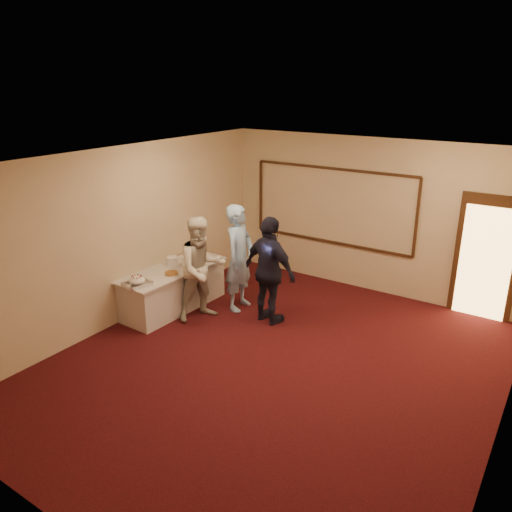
{
  "coord_description": "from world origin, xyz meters",
  "views": [
    {
      "loc": [
        3.31,
        -5.48,
        4.01
      ],
      "look_at": [
        -1.12,
        1.2,
        1.15
      ],
      "focal_mm": 35.0,
      "sensor_mm": 36.0,
      "label": 1
    }
  ],
  "objects_px": {
    "pavlova_tray": "(137,282)",
    "tart": "(171,274)",
    "guest": "(270,271)",
    "plate_stack_a": "(172,261)",
    "woman": "(202,269)",
    "buffet_table": "(173,288)",
    "cupcake_stand": "(199,246)",
    "plate_stack_b": "(186,262)",
    "man": "(239,258)"
  },
  "relations": [
    {
      "from": "cupcake_stand",
      "to": "tart",
      "type": "bearing_deg",
      "value": -74.31
    },
    {
      "from": "buffet_table",
      "to": "pavlova_tray",
      "type": "relative_size",
      "value": 4.24
    },
    {
      "from": "plate_stack_a",
      "to": "buffet_table",
      "type": "bearing_deg",
      "value": -48.36
    },
    {
      "from": "buffet_table",
      "to": "guest",
      "type": "height_order",
      "value": "guest"
    },
    {
      "from": "cupcake_stand",
      "to": "tart",
      "type": "distance_m",
      "value": 1.2
    },
    {
      "from": "cupcake_stand",
      "to": "tart",
      "type": "relative_size",
      "value": 1.66
    },
    {
      "from": "plate_stack_a",
      "to": "tart",
      "type": "bearing_deg",
      "value": -49.33
    },
    {
      "from": "buffet_table",
      "to": "tart",
      "type": "height_order",
      "value": "tart"
    },
    {
      "from": "plate_stack_a",
      "to": "plate_stack_b",
      "type": "bearing_deg",
      "value": 33.32
    },
    {
      "from": "buffet_table",
      "to": "cupcake_stand",
      "type": "distance_m",
      "value": 1.08
    },
    {
      "from": "buffet_table",
      "to": "pavlova_tray",
      "type": "height_order",
      "value": "pavlova_tray"
    },
    {
      "from": "buffet_table",
      "to": "guest",
      "type": "xyz_separation_m",
      "value": [
        1.76,
        0.51,
        0.56
      ]
    },
    {
      "from": "cupcake_stand",
      "to": "woman",
      "type": "relative_size",
      "value": 0.23
    },
    {
      "from": "cupcake_stand",
      "to": "woman",
      "type": "bearing_deg",
      "value": -48.15
    },
    {
      "from": "pavlova_tray",
      "to": "woman",
      "type": "xyz_separation_m",
      "value": [
        0.65,
        0.9,
        0.08
      ]
    },
    {
      "from": "tart",
      "to": "guest",
      "type": "xyz_separation_m",
      "value": [
        1.57,
        0.74,
        0.15
      ]
    },
    {
      "from": "pavlova_tray",
      "to": "tart",
      "type": "bearing_deg",
      "value": 78.17
    },
    {
      "from": "buffet_table",
      "to": "plate_stack_a",
      "type": "distance_m",
      "value": 0.5
    },
    {
      "from": "plate_stack_a",
      "to": "man",
      "type": "height_order",
      "value": "man"
    },
    {
      "from": "man",
      "to": "buffet_table",
      "type": "bearing_deg",
      "value": 118.32
    },
    {
      "from": "tart",
      "to": "woman",
      "type": "relative_size",
      "value": 0.14
    },
    {
      "from": "pavlova_tray",
      "to": "man",
      "type": "bearing_deg",
      "value": 59.14
    },
    {
      "from": "pavlova_tray",
      "to": "man",
      "type": "distance_m",
      "value": 1.85
    },
    {
      "from": "buffet_table",
      "to": "tart",
      "type": "distance_m",
      "value": 0.5
    },
    {
      "from": "pavlova_tray",
      "to": "guest",
      "type": "distance_m",
      "value": 2.22
    },
    {
      "from": "plate_stack_b",
      "to": "man",
      "type": "relative_size",
      "value": 0.09
    },
    {
      "from": "plate_stack_b",
      "to": "buffet_table",
      "type": "bearing_deg",
      "value": -109.53
    },
    {
      "from": "plate_stack_b",
      "to": "man",
      "type": "xyz_separation_m",
      "value": [
        0.9,
        0.42,
        0.13
      ]
    },
    {
      "from": "man",
      "to": "woman",
      "type": "bearing_deg",
      "value": 149.84
    },
    {
      "from": "guest",
      "to": "plate_stack_a",
      "type": "bearing_deg",
      "value": 24.24
    },
    {
      "from": "cupcake_stand",
      "to": "guest",
      "type": "xyz_separation_m",
      "value": [
        1.89,
        -0.42,
        0.02
      ]
    },
    {
      "from": "plate_stack_b",
      "to": "pavlova_tray",
      "type": "bearing_deg",
      "value": -92.35
    },
    {
      "from": "man",
      "to": "guest",
      "type": "height_order",
      "value": "man"
    },
    {
      "from": "pavlova_tray",
      "to": "guest",
      "type": "xyz_separation_m",
      "value": [
        1.71,
        1.41,
        0.1
      ]
    },
    {
      "from": "tart",
      "to": "pavlova_tray",
      "type": "bearing_deg",
      "value": -101.83
    },
    {
      "from": "woman",
      "to": "plate_stack_b",
      "type": "bearing_deg",
      "value": 90.68
    },
    {
      "from": "buffet_table",
      "to": "cupcake_stand",
      "type": "bearing_deg",
      "value": 98.28
    },
    {
      "from": "buffet_table",
      "to": "pavlova_tray",
      "type": "distance_m",
      "value": 1.01
    },
    {
      "from": "tart",
      "to": "woman",
      "type": "height_order",
      "value": "woman"
    },
    {
      "from": "pavlova_tray",
      "to": "cupcake_stand",
      "type": "xyz_separation_m",
      "value": [
        -0.18,
        1.82,
        0.08
      ]
    },
    {
      "from": "buffet_table",
      "to": "pavlova_tray",
      "type": "bearing_deg",
      "value": -86.94
    },
    {
      "from": "cupcake_stand",
      "to": "guest",
      "type": "bearing_deg",
      "value": -12.43
    },
    {
      "from": "plate_stack_b",
      "to": "woman",
      "type": "xyz_separation_m",
      "value": [
        0.6,
        -0.27,
        0.08
      ]
    },
    {
      "from": "cupcake_stand",
      "to": "plate_stack_a",
      "type": "bearing_deg",
      "value": -88.64
    },
    {
      "from": "plate_stack_a",
      "to": "man",
      "type": "xyz_separation_m",
      "value": [
        1.11,
        0.56,
        0.12
      ]
    },
    {
      "from": "guest",
      "to": "woman",
      "type": "bearing_deg",
      "value": 38.35
    },
    {
      "from": "plate_stack_b",
      "to": "guest",
      "type": "height_order",
      "value": "guest"
    },
    {
      "from": "pavlova_tray",
      "to": "cupcake_stand",
      "type": "distance_m",
      "value": 1.83
    },
    {
      "from": "tart",
      "to": "man",
      "type": "bearing_deg",
      "value": 48.58
    },
    {
      "from": "guest",
      "to": "tart",
      "type": "bearing_deg",
      "value": 37.88
    }
  ]
}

